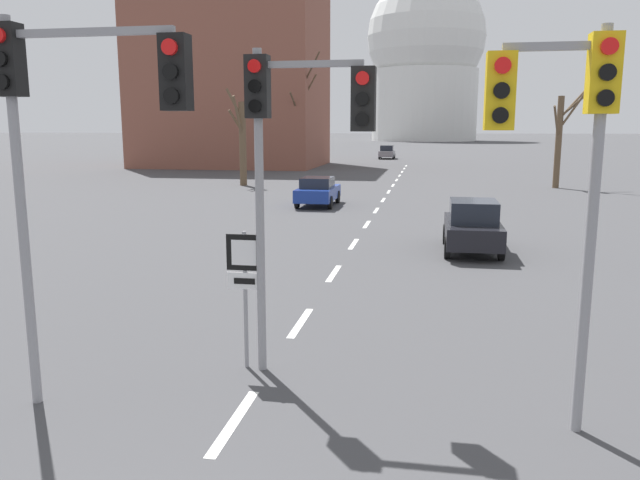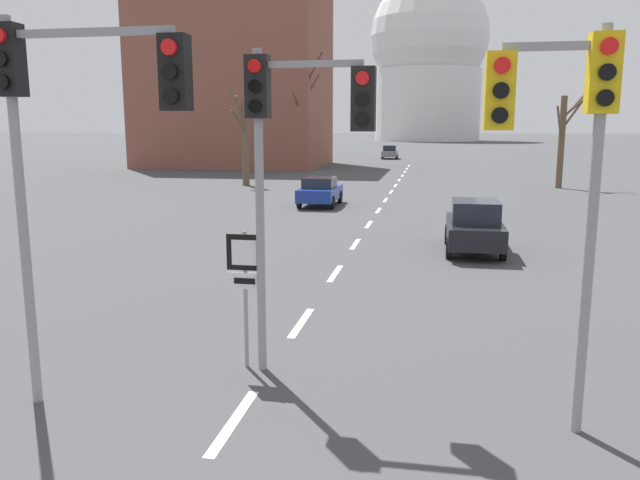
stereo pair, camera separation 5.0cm
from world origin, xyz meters
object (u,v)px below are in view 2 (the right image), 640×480
object	(u,v)px
sedan_near_right	(474,226)
sedan_mid_centre	(320,191)
route_sign_post	(245,276)
sedan_near_left	(390,152)
traffic_signal_near_left	(67,115)
traffic_signal_centre_tall	(294,131)
traffic_signal_near_right	(564,132)

from	to	relation	value
sedan_near_right	sedan_mid_centre	distance (m)	13.06
route_sign_post	sedan_near_left	world-z (taller)	route_sign_post
traffic_signal_near_left	sedan_mid_centre	size ratio (longest dim) A/B	1.35
traffic_signal_centre_tall	traffic_signal_near_right	world-z (taller)	traffic_signal_near_right
traffic_signal_centre_tall	sedan_mid_centre	xyz separation A→B (m)	(-3.58, 21.89, -3.18)
traffic_signal_centre_tall	sedan_near_right	world-z (taller)	traffic_signal_centre_tall
sedan_near_left	sedan_mid_centre	distance (m)	49.02
route_sign_post	sedan_near_right	distance (m)	11.74
traffic_signal_near_right	route_sign_post	xyz separation A→B (m)	(-4.59, 1.38, -2.37)
sedan_near_left	sedan_near_right	world-z (taller)	sedan_near_left
traffic_signal_near_right	route_sign_post	bearing A→B (deg)	163.23
traffic_signal_centre_tall	sedan_near_left	distance (m)	71.06
sedan_near_right	sedan_mid_centre	xyz separation A→B (m)	(-7.09, 10.97, -0.08)
traffic_signal_near_right	sedan_mid_centre	xyz separation A→B (m)	(-7.32, 23.23, -3.19)
traffic_signal_near_left	route_sign_post	distance (m)	3.69
traffic_signal_centre_tall	traffic_signal_near_left	xyz separation A→B (m)	(-2.71, -1.81, 0.23)
traffic_signal_near_left	sedan_mid_centre	world-z (taller)	traffic_signal_near_left
sedan_mid_centre	sedan_near_left	bearing A→B (deg)	89.88
sedan_near_left	sedan_near_right	distance (m)	60.40
traffic_signal_near_left	traffic_signal_near_right	distance (m)	6.47
sedan_near_right	sedan_mid_centre	bearing A→B (deg)	122.86
traffic_signal_near_left	sedan_near_right	bearing A→B (deg)	63.95
sedan_near_left	sedan_near_right	xyz separation A→B (m)	(6.99, -59.99, 0.00)
traffic_signal_centre_tall	route_sign_post	xyz separation A→B (m)	(-0.85, 0.04, -2.36)
traffic_signal_centre_tall	traffic_signal_near_left	world-z (taller)	traffic_signal_near_left
route_sign_post	traffic_signal_near_right	bearing A→B (deg)	-16.77
traffic_signal_near_left	sedan_near_left	world-z (taller)	traffic_signal_near_left
sedan_near_right	traffic_signal_near_right	bearing A→B (deg)	-88.92
sedan_near_left	traffic_signal_centre_tall	bearing A→B (deg)	-87.19
traffic_signal_near_left	traffic_signal_centre_tall	bearing A→B (deg)	33.73
traffic_signal_near_right	sedan_near_left	bearing A→B (deg)	95.70
traffic_signal_near_left	traffic_signal_near_right	world-z (taller)	traffic_signal_near_left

